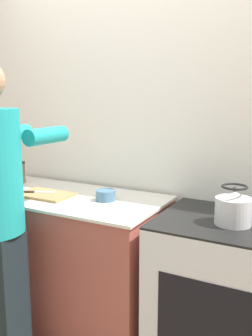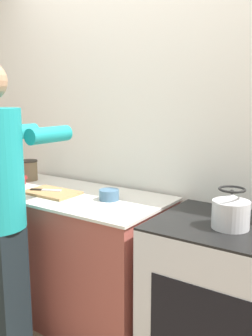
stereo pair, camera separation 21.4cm
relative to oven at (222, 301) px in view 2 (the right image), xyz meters
name	(u,v)px [view 2 (the right image)]	position (x,y,z in m)	size (l,w,h in m)	color
wall_back	(149,131)	(-0.71, 0.40, 0.86)	(8.00, 0.05, 2.60)	white
counter	(71,253)	(-1.11, 0.01, 0.00)	(1.39, 0.68, 0.88)	#9E4C42
oven	(222,301)	(0.00, 0.00, 0.00)	(0.73, 0.65, 0.88)	silver
cutting_board	(52,193)	(-1.19, -0.07, 0.45)	(0.37, 0.23, 0.02)	#A87A4C
knife	(45,190)	(-1.25, -0.08, 0.46)	(0.21, 0.12, 0.01)	silver
kettle	(231,211)	(0.04, -0.05, 0.53)	(0.19, 0.19, 0.21)	silver
bowl_prep	(109,195)	(-0.78, 0.02, 0.47)	(0.13, 0.13, 0.07)	#426684
canister_jar	(29,170)	(-1.65, 0.13, 0.52)	(0.13, 0.13, 0.16)	#756047
book_stack	(6,182)	(-1.62, -0.11, 0.48)	(0.19, 0.26, 0.07)	maroon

